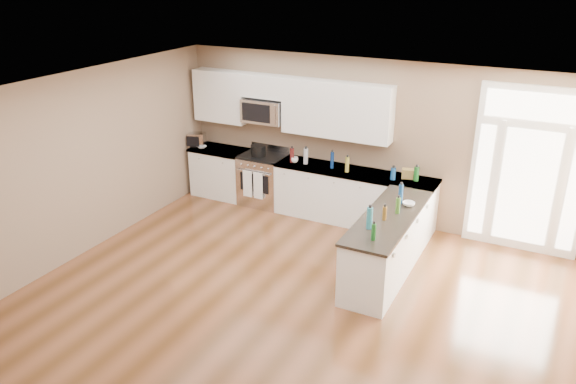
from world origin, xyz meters
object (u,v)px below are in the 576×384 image
Objects in this scene: stockpot at (258,150)px; peninsula_cabinet at (387,247)px; toaster_oven at (197,140)px; kitchen_range at (263,179)px.

peninsula_cabinet is at bearing -25.67° from stockpot.
peninsula_cabinet is 7.51× the size of toaster_oven.
toaster_oven is (-1.35, -0.02, 0.02)m from stockpot.
peninsula_cabinet is 4.54m from toaster_oven.
kitchen_range is 3.49× the size of toaster_oven.
peninsula_cabinet is at bearing -37.16° from toaster_oven.
kitchen_range is at bearing 31.62° from stockpot.
kitchen_range is at bearing 153.14° from peninsula_cabinet.
stockpot is 1.35m from toaster_oven.
toaster_oven reaches higher than kitchen_range.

